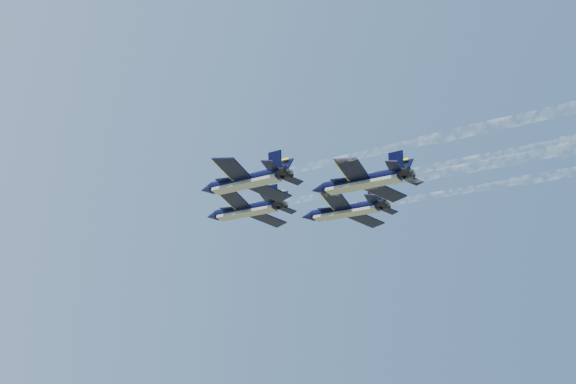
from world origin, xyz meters
TOP-DOWN VIEW (x-y plane):
  - jet_lead at (0.80, 9.61)m, footprint 13.02×17.39m
  - jet_left at (-8.99, -3.37)m, footprint 13.02×17.39m
  - jet_right at (12.79, 0.10)m, footprint 13.02×17.39m
  - jet_slot at (3.24, -13.28)m, footprint 13.02×17.39m

SIDE VIEW (x-z plane):
  - jet_lead at x=0.80m, z-range 98.13..102.79m
  - jet_left at x=-8.99m, z-range 98.13..102.79m
  - jet_right at x=12.79m, z-range 98.13..102.79m
  - jet_slot at x=3.24m, z-range 98.13..102.79m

